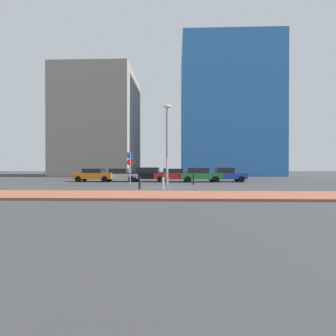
% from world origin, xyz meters
% --- Properties ---
extents(ground_plane, '(120.00, 120.00, 0.00)m').
position_xyz_m(ground_plane, '(0.00, 0.00, 0.00)').
color(ground_plane, '#38383A').
extents(sidewalk_brick, '(40.00, 4.03, 0.14)m').
position_xyz_m(sidewalk_brick, '(0.00, -6.47, 0.07)').
color(sidewalk_brick, '#93513D').
rests_on(sidewalk_brick, ground).
extents(parked_car_orange, '(4.34, 2.06, 1.43)m').
position_xyz_m(parked_car_orange, '(-8.11, 6.91, 0.75)').
color(parked_car_orange, orange).
rests_on(parked_car_orange, ground).
extents(parked_car_silver, '(4.29, 2.10, 1.44)m').
position_xyz_m(parked_car_silver, '(-5.38, 7.18, 0.74)').
color(parked_car_silver, '#B7BABF').
rests_on(parked_car_silver, ground).
extents(parked_car_black, '(4.65, 2.09, 1.56)m').
position_xyz_m(parked_car_black, '(-2.10, 7.17, 0.81)').
color(parked_car_black, black).
rests_on(parked_car_black, ground).
extents(parked_car_red, '(4.46, 2.22, 1.43)m').
position_xyz_m(parked_car_red, '(0.60, 7.02, 0.75)').
color(parked_car_red, red).
rests_on(parked_car_red, ground).
extents(parked_car_green, '(4.51, 2.20, 1.52)m').
position_xyz_m(parked_car_green, '(3.41, 6.83, 0.79)').
color(parked_car_green, '#237238').
rests_on(parked_car_green, ground).
extents(parked_car_blue, '(4.27, 2.17, 1.54)m').
position_xyz_m(parked_car_blue, '(6.23, 7.14, 0.78)').
color(parked_car_blue, '#1E389E').
rests_on(parked_car_blue, ground).
extents(parking_sign_post, '(0.59, 0.18, 3.00)m').
position_xyz_m(parking_sign_post, '(-3.35, 2.57, 1.89)').
color(parking_sign_post, gray).
rests_on(parking_sign_post, ground).
extents(parking_meter, '(0.18, 0.14, 1.53)m').
position_xyz_m(parking_meter, '(-0.15, 2.09, 0.98)').
color(parking_meter, '#4C4C51').
rests_on(parking_meter, ground).
extents(street_lamp, '(0.70, 0.36, 7.11)m').
position_xyz_m(street_lamp, '(0.09, 1.58, 4.18)').
color(street_lamp, gray).
rests_on(street_lamp, ground).
extents(traffic_bollard_near, '(0.17, 0.17, 0.89)m').
position_xyz_m(traffic_bollard_near, '(-1.86, -1.76, 0.45)').
color(traffic_bollard_near, black).
rests_on(traffic_bollard_near, ground).
extents(traffic_bollard_mid, '(0.14, 0.14, 1.03)m').
position_xyz_m(traffic_bollard_mid, '(2.47, 2.65, 0.52)').
color(traffic_bollard_mid, black).
rests_on(traffic_bollard_mid, ground).
extents(traffic_bollard_far, '(0.18, 0.18, 0.88)m').
position_xyz_m(traffic_bollard_far, '(-0.10, -1.67, 0.44)').
color(traffic_bollard_far, '#B7B7BC').
rests_on(traffic_bollard_far, ground).
extents(building_colorful_midrise, '(16.87, 15.92, 23.90)m').
position_xyz_m(building_colorful_midrise, '(10.32, 28.71, 11.95)').
color(building_colorful_midrise, '#3372BF').
rests_on(building_colorful_midrise, ground).
extents(building_under_construction, '(12.69, 14.08, 18.05)m').
position_xyz_m(building_under_construction, '(-12.97, 25.17, 9.02)').
color(building_under_construction, gray).
rests_on(building_under_construction, ground).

